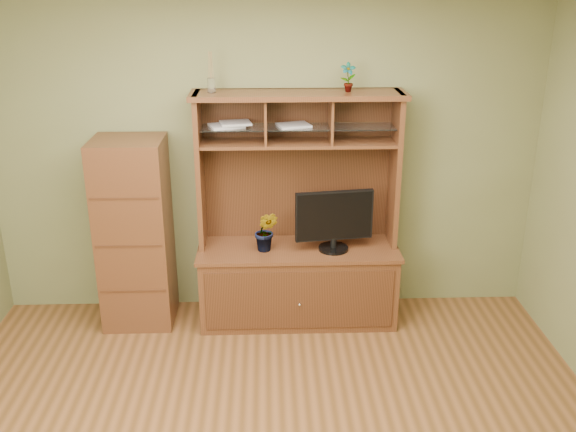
{
  "coord_description": "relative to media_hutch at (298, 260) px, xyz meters",
  "views": [
    {
      "loc": [
        0.0,
        -3.1,
        2.77
      ],
      "look_at": [
        0.15,
        1.2,
        1.12
      ],
      "focal_mm": 40.0,
      "sensor_mm": 36.0,
      "label": 1
    }
  ],
  "objects": [
    {
      "name": "room",
      "position": [
        -0.25,
        -1.73,
        0.83
      ],
      "size": [
        4.54,
        4.04,
        2.74
      ],
      "color": "#593819",
      "rests_on": "ground"
    },
    {
      "name": "media_hutch",
      "position": [
        0.0,
        0.0,
        0.0
      ],
      "size": [
        1.66,
        0.61,
        1.9
      ],
      "color": "#4E2B16",
      "rests_on": "room"
    },
    {
      "name": "monitor",
      "position": [
        0.28,
        -0.08,
        0.39
      ],
      "size": [
        0.63,
        0.24,
        0.5
      ],
      "rotation": [
        0.0,
        0.0,
        0.14
      ],
      "color": "black",
      "rests_on": "media_hutch"
    },
    {
      "name": "orchid_plant",
      "position": [
        -0.26,
        -0.08,
        0.3
      ],
      "size": [
        0.22,
        0.2,
        0.34
      ],
      "primitive_type": "imported",
      "rotation": [
        0.0,
        0.0,
        -0.3
      ],
      "color": "#32531C",
      "rests_on": "media_hutch"
    },
    {
      "name": "top_plant",
      "position": [
        0.38,
        0.08,
        1.49
      ],
      "size": [
        0.12,
        0.08,
        0.22
      ],
      "primitive_type": "imported",
      "rotation": [
        0.0,
        0.0,
        -0.03
      ],
      "color": "#305C20",
      "rests_on": "media_hutch"
    },
    {
      "name": "reed_diffuser",
      "position": [
        -0.66,
        0.08,
        1.5
      ],
      "size": [
        0.06,
        0.06,
        0.31
      ],
      "color": "silver",
      "rests_on": "media_hutch"
    },
    {
      "name": "magazines",
      "position": [
        -0.37,
        0.08,
        1.13
      ],
      "size": [
        0.82,
        0.26,
        0.04
      ],
      "color": "#BBBBC0",
      "rests_on": "media_hutch"
    },
    {
      "name": "side_cabinet",
      "position": [
        -1.32,
        0.0,
        0.26
      ],
      "size": [
        0.56,
        0.51,
        1.56
      ],
      "color": "#4E2B16",
      "rests_on": "room"
    }
  ]
}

